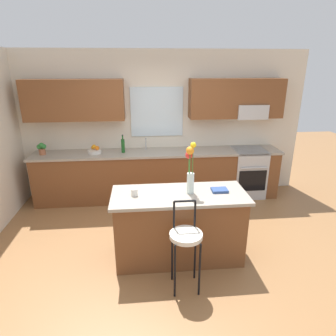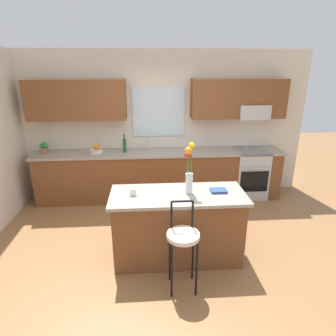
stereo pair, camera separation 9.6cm
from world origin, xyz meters
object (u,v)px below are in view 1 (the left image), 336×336
at_px(bar_stool_near, 186,239).
at_px(fruit_bowl_oranges, 95,151).
at_px(oven_range, 247,172).
at_px(cookbook, 220,190).
at_px(mug_ceramic, 134,192).
at_px(flower_vase, 190,168).
at_px(bottle_olive_oil, 123,145).
at_px(kitchen_island, 179,226).
at_px(potted_plant_small, 42,148).

xyz_separation_m(bar_stool_near, fruit_bowl_oranges, (-1.29, 2.45, 0.33)).
height_order(oven_range, bar_stool_near, bar_stool_near).
relative_size(cookbook, fruit_bowl_oranges, 0.83).
bearing_deg(bar_stool_near, mug_ceramic, 134.54).
xyz_separation_m(flower_vase, bottle_olive_oil, (-0.91, 1.87, -0.20)).
relative_size(kitchen_island, bar_stool_near, 1.61).
xyz_separation_m(oven_range, fruit_bowl_oranges, (-2.87, 0.03, 0.51)).
relative_size(flower_vase, mug_ceramic, 7.23).
bearing_deg(mug_ceramic, kitchen_island, 0.16).
height_order(oven_range, potted_plant_small, potted_plant_small).
bearing_deg(oven_range, flower_vase, -128.09).
distance_m(kitchen_island, flower_vase, 0.80).
xyz_separation_m(bar_stool_near, mug_ceramic, (-0.55, 0.56, 0.33)).
distance_m(oven_range, kitchen_island, 2.44).
bearing_deg(fruit_bowl_oranges, oven_range, -0.55).
distance_m(bar_stool_near, cookbook, 0.84).
xyz_separation_m(kitchen_island, cookbook, (0.51, 0.02, 0.47)).
bearing_deg(fruit_bowl_oranges, bottle_olive_oil, -0.33).
xyz_separation_m(bottle_olive_oil, potted_plant_small, (-1.43, 0.00, -0.02)).
bearing_deg(oven_range, mug_ceramic, -138.85).
xyz_separation_m(oven_range, bottle_olive_oil, (-2.36, 0.02, 0.59)).
height_order(bar_stool_near, flower_vase, flower_vase).
xyz_separation_m(cookbook, bottle_olive_oil, (-1.29, 1.86, 0.12)).
height_order(kitchen_island, potted_plant_small, potted_plant_small).
relative_size(oven_range, mug_ceramic, 10.22).
bearing_deg(oven_range, fruit_bowl_oranges, 179.45).
bearing_deg(kitchen_island, bottle_olive_oil, 112.49).
bearing_deg(kitchen_island, flower_vase, 6.76).
bearing_deg(bottle_olive_oil, oven_range, -0.60).
relative_size(mug_ceramic, potted_plant_small, 0.42).
xyz_separation_m(mug_ceramic, cookbook, (1.07, 0.03, -0.03)).
relative_size(fruit_bowl_oranges, bottle_olive_oil, 0.73).
bearing_deg(bottle_olive_oil, flower_vase, -64.00).
bearing_deg(potted_plant_small, flower_vase, -38.67).
bearing_deg(oven_range, potted_plant_small, 179.62).
distance_m(kitchen_island, fruit_bowl_oranges, 2.34).
xyz_separation_m(kitchen_island, fruit_bowl_oranges, (-1.29, 1.89, 0.50)).
relative_size(oven_range, potted_plant_small, 4.26).
bearing_deg(bottle_olive_oil, fruit_bowl_oranges, 179.67).
bearing_deg(mug_ceramic, potted_plant_small, 131.20).
height_order(oven_range, fruit_bowl_oranges, fruit_bowl_oranges).
relative_size(bar_stool_near, cookbook, 5.21).
distance_m(flower_vase, mug_ceramic, 0.74).
distance_m(oven_range, flower_vase, 2.48).
relative_size(kitchen_island, flower_vase, 2.58).
distance_m(kitchen_island, mug_ceramic, 0.75).
bearing_deg(bar_stool_near, flower_vase, 77.20).
bearing_deg(cookbook, bottle_olive_oil, 124.81).
relative_size(bar_stool_near, mug_ceramic, 11.58).
bearing_deg(flower_vase, mug_ceramic, -178.57).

